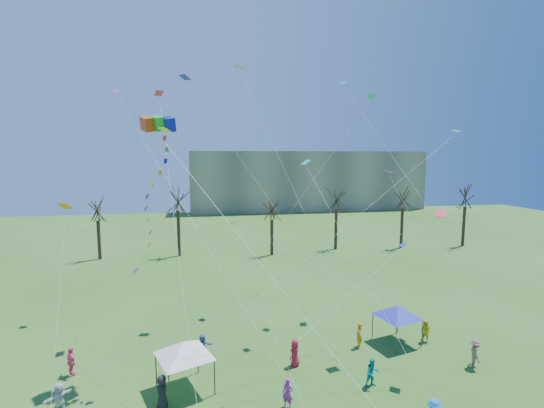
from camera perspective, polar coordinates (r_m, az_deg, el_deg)
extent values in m
cube|color=gray|center=(100.50, 5.23, 3.59)|extent=(60.00, 14.00, 15.00)
cylinder|color=black|center=(55.38, -24.60, -4.93)|extent=(0.44, 0.44, 5.22)
cylinder|color=black|center=(53.44, -13.87, -4.33)|extent=(0.44, 0.44, 6.29)
cylinder|color=black|center=(52.54, -0.03, -5.03)|extent=(0.44, 0.44, 5.00)
cylinder|color=black|center=(56.64, 9.60, -3.70)|extent=(0.44, 0.44, 6.06)
cylinder|color=black|center=(59.75, 18.95, -3.41)|extent=(0.44, 0.44, 6.10)
cylinder|color=black|center=(64.81, 26.89, -3.00)|extent=(0.44, 0.44, 6.10)
cube|color=red|center=(25.21, -18.23, 11.38)|extent=(1.05, 1.35, 1.12)
cube|color=green|center=(25.14, -16.82, 11.44)|extent=(1.05, 1.35, 1.12)
cube|color=#0E11AF|center=(25.08, -15.41, 11.50)|extent=(1.05, 1.35, 1.12)
cylinder|color=white|center=(18.05, -2.06, -8.48)|extent=(0.02, 0.02, 21.87)
cylinder|color=#3F3F44|center=(23.15, -15.22, -25.68)|extent=(0.09, 0.09, 2.10)
cylinder|color=#3F3F44|center=(23.87, -8.64, -24.40)|extent=(0.09, 0.09, 2.10)
cylinder|color=#3F3F44|center=(25.31, -17.06, -22.69)|extent=(0.09, 0.09, 2.10)
cylinder|color=#3F3F44|center=(25.97, -11.09, -21.68)|extent=(0.09, 0.09, 2.10)
pyramid|color=white|center=(23.81, -13.11, -20.46)|extent=(3.72, 3.72, 0.90)
cylinder|color=#3F3F44|center=(28.92, 18.14, -18.91)|extent=(0.08, 0.08, 1.98)
cylinder|color=#3F3F44|center=(30.49, 21.71, -17.65)|extent=(0.08, 0.08, 1.98)
cylinder|color=#3F3F44|center=(30.58, 14.90, -17.31)|extent=(0.08, 0.08, 1.98)
cylinder|color=#3F3F44|center=(32.07, 18.44, -16.25)|extent=(0.08, 0.08, 1.98)
pyramid|color=#262FBE|center=(29.94, 18.40, -15.05)|extent=(3.65, 3.65, 0.85)
imported|color=silver|center=(25.16, -29.38, -24.09)|extent=(1.42, 1.43, 1.65)
imported|color=black|center=(23.50, -16.22, -25.53)|extent=(0.78, 1.02, 1.85)
imported|color=purple|center=(22.83, 2.37, -26.60)|extent=(0.72, 0.67, 1.65)
imported|color=#0B9D99|center=(25.16, 14.90, -23.32)|extent=(0.89, 0.72, 1.71)
imported|color=#8B5A4C|center=(29.32, 28.30, -19.21)|extent=(1.06, 1.34, 1.83)
imported|color=#FC5487|center=(28.27, -27.98, -20.23)|extent=(1.00, 1.10, 1.80)
imported|color=#5768BD|center=(27.82, -10.40, -20.20)|extent=(1.54, 0.76, 1.59)
imported|color=#B2162F|center=(26.41, 3.47, -21.47)|extent=(0.99, 1.00, 1.75)
imported|color=orange|center=(29.16, 12.96, -18.69)|extent=(0.65, 0.77, 1.80)
imported|color=yellow|center=(31.31, 22.13, -17.35)|extent=(0.91, 0.98, 1.63)
cube|color=orange|center=(21.51, -28.68, -0.27)|extent=(0.63, 0.70, 0.37)
cylinder|color=white|center=(20.31, -29.60, -14.96)|extent=(0.01, 0.01, 10.62)
cube|color=#D7235C|center=(31.06, -16.67, 15.70)|extent=(0.78, 0.87, 0.31)
cylinder|color=white|center=(23.71, -14.55, -2.09)|extent=(0.01, 0.01, 22.09)
cube|color=#D3EB18|center=(21.56, -1.87, -13.49)|extent=(0.80, 0.81, 0.41)
cylinder|color=white|center=(20.41, 1.66, -21.86)|extent=(0.01, 0.01, 6.73)
cube|color=#1BCBAD|center=(28.73, 5.12, 6.28)|extent=(0.77, 0.73, 0.40)
cylinder|color=white|center=(24.18, 12.54, -8.16)|extent=(0.01, 0.01, 17.17)
cube|color=blue|center=(34.66, 10.64, 17.46)|extent=(0.84, 0.87, 0.38)
cylinder|color=white|center=(27.90, 21.78, 0.53)|extent=(0.01, 0.01, 25.35)
cube|color=red|center=(25.68, 24.10, -1.31)|extent=(0.91, 0.94, 0.39)
cylinder|color=white|center=(22.31, -1.04, -13.46)|extent=(0.01, 0.01, 23.74)
cube|color=#91CF30|center=(34.11, 25.96, 9.86)|extent=(0.65, 0.77, 0.19)
cylinder|color=white|center=(25.72, 9.87, -4.37)|extent=(0.01, 0.01, 27.49)
cube|color=#B433AB|center=(36.90, -22.41, 15.36)|extent=(0.65, 0.73, 0.28)
cylinder|color=white|center=(27.37, -13.44, 0.02)|extent=(0.01, 0.01, 27.06)
cube|color=#FFA00D|center=(34.00, -5.05, 19.85)|extent=(0.79, 0.67, 0.27)
cylinder|color=white|center=(27.13, 3.30, 2.14)|extent=(0.01, 0.01, 24.42)
cube|color=#F929B4|center=(27.22, 17.22, 4.71)|extent=(0.88, 0.74, 0.20)
cylinder|color=white|center=(27.48, 22.84, -7.35)|extent=(0.01, 0.01, 12.32)
cube|color=#C3DB17|center=(24.04, -15.85, 10.70)|extent=(0.84, 0.86, 0.29)
cylinder|color=white|center=(25.03, -22.29, -5.64)|extent=(0.01, 0.01, 14.73)
cube|color=#17B1A3|center=(35.80, 14.77, 15.48)|extent=(0.60, 0.72, 0.38)
cylinder|color=white|center=(29.56, 3.96, 0.43)|extent=(0.01, 0.01, 24.01)
cube|color=blue|center=(35.95, 19.10, -5.80)|extent=(0.59, 0.53, 0.37)
cylinder|color=white|center=(30.56, 12.76, -12.16)|extent=(0.01, 0.01, 14.80)
cube|color=#2125BF|center=(26.65, -12.98, 18.10)|extent=(0.80, 0.83, 0.24)
cylinder|color=white|center=(25.78, 0.56, -0.74)|extent=(0.01, 0.01, 20.72)
cube|color=#2426D0|center=(32.84, -5.62, -2.75)|extent=(0.84, 0.83, 0.24)
cylinder|color=white|center=(30.85, 7.61, -9.73)|extent=(0.01, 0.01, 16.81)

